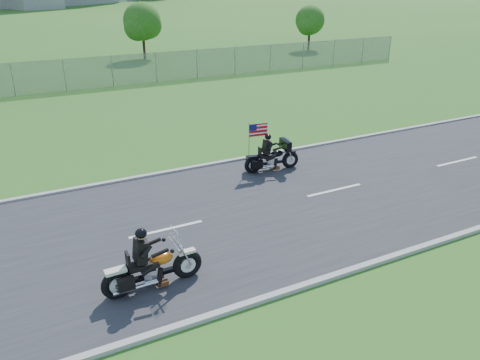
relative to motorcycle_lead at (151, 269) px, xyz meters
name	(u,v)px	position (x,y,z in m)	size (l,w,h in m)	color
ground	(229,216)	(3.15, 2.45, -0.52)	(420.00, 420.00, 0.00)	#24551A
road	(229,215)	(3.15, 2.45, -0.50)	(120.00, 8.00, 0.04)	#28282B
curb_north	(183,170)	(3.15, 6.50, -0.47)	(120.00, 0.18, 0.12)	#9E9B93
curb_south	(302,287)	(3.15, -1.60, -0.47)	(120.00, 0.18, 0.12)	#9E9B93
fence	(13,79)	(-1.85, 22.45, 0.48)	(60.00, 0.03, 2.00)	gray
tree_fence_near	(143,23)	(9.19, 32.49, 2.45)	(3.52, 3.28, 4.75)	#382316
tree_fence_far	(310,22)	(25.19, 30.48, 2.12)	(3.08, 2.87, 4.20)	#382316
motorcycle_lead	(151,269)	(0.00, 0.00, 0.00)	(2.45, 0.61, 1.65)	black
motorcycle_follow	(272,158)	(6.14, 5.01, -0.01)	(2.20, 0.78, 1.83)	black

